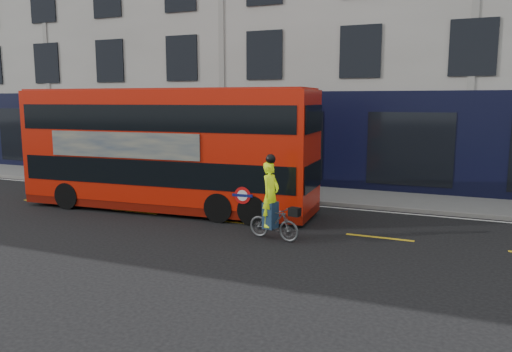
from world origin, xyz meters
The scene contains 8 objects.
ground centered at (0.00, 0.00, 0.00)m, with size 120.00×120.00×0.00m, color black.
pavement centered at (0.00, 6.50, 0.06)m, with size 60.00×3.00×0.12m, color slate.
kerb centered at (0.00, 5.00, 0.07)m, with size 60.00×0.12×0.13m, color gray.
building_terrace centered at (0.00, 12.94, 7.49)m, with size 50.00×10.07×15.00m.
road_edge_line centered at (0.00, 4.70, 0.00)m, with size 58.00×0.10×0.01m, color silver.
lane_dashes centered at (0.00, 1.50, 0.00)m, with size 58.00×0.12×0.01m, color gold, non-canonical shape.
bus centered at (0.89, 2.21, 2.06)m, with size 10.10×2.87×4.02m.
cyclist centered at (5.40, 0.22, 0.79)m, with size 1.55×0.70×2.27m.
Camera 1 is at (10.05, -11.74, 3.67)m, focal length 35.00 mm.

